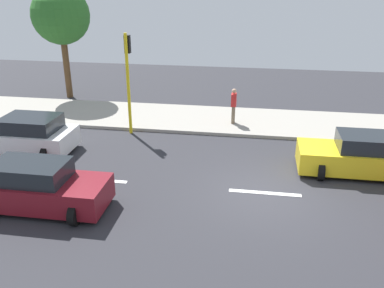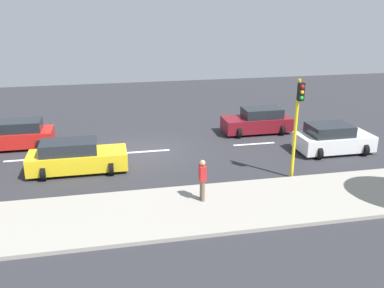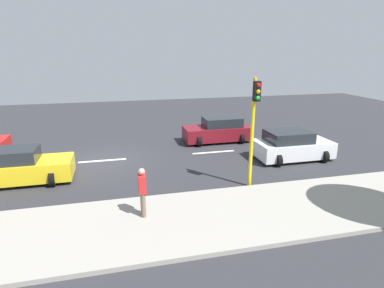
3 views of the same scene
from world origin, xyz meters
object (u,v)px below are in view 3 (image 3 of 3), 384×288
Objects in this scene: pedestrian_near_signal at (142,191)px; car_white at (292,146)px; car_maroon at (218,130)px; car_yellow_cab at (14,167)px; traffic_light_corner at (254,118)px.

car_white is at bearing 118.79° from pedestrian_near_signal.
pedestrian_near_signal reaches higher than car_maroon.
car_white is at bearing 90.20° from car_yellow_cab.
car_white is 5.04m from traffic_light_corner.
car_maroon is at bearing 147.50° from pedestrian_near_signal.
traffic_light_corner reaches higher than car_maroon.
pedestrian_near_signal is (8.48, -5.40, 0.35)m from car_maroon.
pedestrian_near_signal is at bearing -32.50° from car_maroon.
car_maroon is 10.06m from pedestrian_near_signal.
traffic_light_corner is at bearing -51.12° from car_white.
traffic_light_corner is at bearing -6.84° from car_maroon.
car_yellow_cab and car_white have the same top height.
traffic_light_corner is (2.84, -3.52, 2.22)m from car_white.
pedestrian_near_signal is at bearing 48.79° from car_yellow_cab.
car_white is 4.85m from car_maroon.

